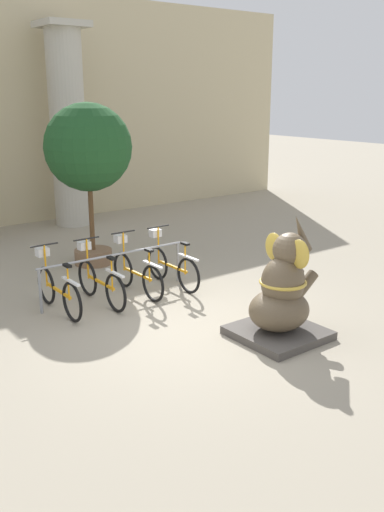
{
  "coord_description": "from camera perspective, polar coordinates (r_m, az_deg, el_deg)",
  "views": [
    {
      "loc": [
        -4.82,
        -6.42,
        3.47
      ],
      "look_at": [
        0.35,
        0.39,
        1.0
      ],
      "focal_mm": 40.0,
      "sensor_mm": 36.0,
      "label": 1
    }
  ],
  "objects": [
    {
      "name": "bicycle_0",
      "position": [
        9.5,
        -13.32,
        -3.17
      ],
      "size": [
        0.48,
        1.64,
        1.05
      ],
      "color": "black",
      "rests_on": "ground_plane"
    },
    {
      "name": "bicycle_3",
      "position": [
        10.51,
        -2.09,
        -0.87
      ],
      "size": [
        0.48,
        1.64,
        1.05
      ],
      "color": "black",
      "rests_on": "ground_plane"
    },
    {
      "name": "potted_tree",
      "position": [
        11.68,
        -10.34,
        10.27
      ],
      "size": [
        1.75,
        1.75,
        3.29
      ],
      "color": "brown",
      "rests_on": "ground_plane"
    },
    {
      "name": "ground_plane",
      "position": [
        8.74,
        -0.29,
        -7.26
      ],
      "size": [
        60.0,
        60.0,
        0.0
      ],
      "primitive_type": "plane",
      "color": "#9E937F"
    },
    {
      "name": "elephant_statue",
      "position": [
        8.37,
        8.99,
        -4.0
      ],
      "size": [
        1.21,
        1.21,
        1.82
      ],
      "color": "#4C4742",
      "rests_on": "ground_plane"
    },
    {
      "name": "bicycle_1",
      "position": [
        9.76,
        -9.22,
        -2.41
      ],
      "size": [
        0.48,
        1.64,
        1.05
      ],
      "color": "black",
      "rests_on": "ground_plane"
    },
    {
      "name": "bike_rack",
      "position": [
        10.0,
        -7.79,
        -0.83
      ],
      "size": [
        2.83,
        0.05,
        0.77
      ],
      "color": "gray",
      "rests_on": "ground_plane"
    },
    {
      "name": "column_right",
      "position": [
        15.51,
        -12.32,
        12.62
      ],
      "size": [
        1.14,
        1.14,
        5.16
      ],
      "color": "#BCB7A8",
      "rests_on": "ground_plane"
    },
    {
      "name": "bicycle_2",
      "position": [
        10.14,
        -5.6,
        -1.58
      ],
      "size": [
        0.48,
        1.64,
        1.05
      ],
      "color": "black",
      "rests_on": "ground_plane"
    }
  ]
}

